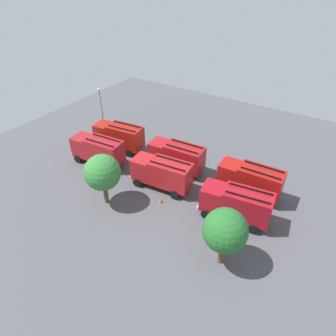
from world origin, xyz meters
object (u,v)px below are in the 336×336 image
lamppost (101,105)px  fire_truck_0 (250,179)px  fire_truck_5 (98,149)px  firefighter_1 (237,171)px  fire_truck_2 (119,135)px  firefighter_0 (228,164)px  tree_0 (225,231)px  fire_truck_1 (177,155)px  tree_1 (102,173)px  traffic_cone_0 (161,201)px  fire_truck_3 (236,203)px  fire_truck_4 (162,172)px

lamppost → fire_truck_0: bearing=172.4°
fire_truck_5 → firefighter_1: bearing=-162.3°
fire_truck_5 → fire_truck_2: bearing=-92.7°
fire_truck_2 → firefighter_1: size_ratio=4.36×
firefighter_0 → tree_0: tree_0 is taller
fire_truck_0 → tree_0: (-1.25, 10.29, 1.81)m
fire_truck_0 → fire_truck_1: size_ratio=0.99×
tree_1 → lamppost: 18.26m
traffic_cone_0 → lamppost: bearing=-29.5°
firefighter_1 → lamppost: (23.05, -1.13, 2.90)m
fire_truck_0 → fire_truck_3: size_ratio=0.97×
firefighter_0 → traffic_cone_0: bearing=151.8°
firefighter_1 → traffic_cone_0: firefighter_1 is taller
fire_truck_3 → tree_0: size_ratio=1.26×
fire_truck_5 → lamppost: (6.62, -7.93, 1.70)m
fire_truck_1 → traffic_cone_0: 6.87m
fire_truck_2 → fire_truck_4: bearing=151.4°
fire_truck_3 → fire_truck_2: bearing=-20.3°
fire_truck_1 → fire_truck_3: bearing=153.1°
traffic_cone_0 → fire_truck_1: bearing=-73.8°
firefighter_0 → tree_0: (-5.03, 13.37, 3.00)m
lamppost → fire_truck_5: bearing=129.9°
fire_truck_4 → tree_0: size_ratio=1.26×
traffic_cone_0 → firefighter_1: bearing=-120.8°
fire_truck_1 → fire_truck_4: size_ratio=0.99×
tree_1 → fire_truck_4: bearing=-123.9°
traffic_cone_0 → fire_truck_0: bearing=-138.8°
fire_truck_2 → tree_0: size_ratio=1.26×
tree_0 → tree_1: (13.96, -0.49, 0.08)m
fire_truck_3 → tree_0: (-1.07, 5.73, 1.81)m
fire_truck_3 → fire_truck_5: 18.90m
tree_1 → fire_truck_5: bearing=-41.2°
tree_1 → traffic_cone_0: size_ratio=10.58×
fire_truck_5 → tree_0: bearing=159.2°
lamppost → tree_1: bearing=133.8°
fire_truck_2 → tree_1: bearing=116.4°
fire_truck_0 → fire_truck_2: size_ratio=0.98×
fire_truck_1 → fire_truck_3: (-9.62, 4.26, 0.00)m
fire_truck_4 → firefighter_0: size_ratio=4.30×
fire_truck_0 → lamppost: size_ratio=1.10×
tree_1 → traffic_cone_0: bearing=-148.4°
firefighter_0 → tree_0: bearing=-166.1°
fire_truck_1 → lamppost: lamppost is taller
tree_0 → traffic_cone_0: 10.25m
fire_truck_0 → fire_truck_2: bearing=-0.8°
fire_truck_1 → tree_0: tree_0 is taller
fire_truck_0 → fire_truck_5: size_ratio=0.98×
fire_truck_4 → tree_0: bearing=143.9°
tree_0 → tree_1: size_ratio=0.98×
fire_truck_0 → tree_0: tree_0 is taller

